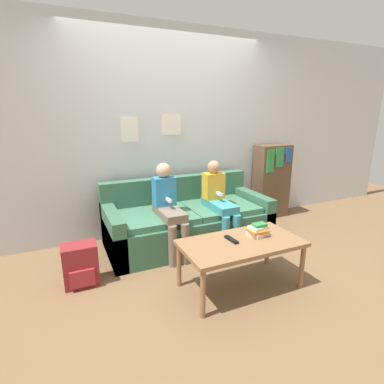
% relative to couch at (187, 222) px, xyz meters
% --- Properties ---
extents(ground_plane, '(10.00, 10.00, 0.00)m').
position_rel_couch_xyz_m(ground_plane, '(0.00, -0.55, -0.26)').
color(ground_plane, brown).
extents(wall_back, '(8.00, 0.06, 2.60)m').
position_rel_couch_xyz_m(wall_back, '(-0.00, 0.53, 1.04)').
color(wall_back, silver).
rests_on(wall_back, ground_plane).
extents(couch, '(1.95, 0.87, 0.77)m').
position_rel_couch_xyz_m(couch, '(0.00, 0.00, 0.00)').
color(couch, '#38664C').
rests_on(couch, ground_plane).
extents(coffee_table, '(1.09, 0.57, 0.45)m').
position_rel_couch_xyz_m(coffee_table, '(0.04, -1.10, 0.14)').
color(coffee_table, '#8E6642').
rests_on(coffee_table, ground_plane).
extents(person_left, '(0.24, 0.58, 1.03)m').
position_rel_couch_xyz_m(person_left, '(-0.31, -0.20, 0.31)').
color(person_left, '#756656').
rests_on(person_left, ground_plane).
extents(person_right, '(0.24, 0.58, 1.01)m').
position_rel_couch_xyz_m(person_right, '(0.32, -0.21, 0.29)').
color(person_right, teal).
rests_on(person_right, ground_plane).
extents(tv_remote, '(0.05, 0.17, 0.02)m').
position_rel_couch_xyz_m(tv_remote, '(-0.03, -1.06, 0.20)').
color(tv_remote, black).
rests_on(tv_remote, coffee_table).
extents(book_stack, '(0.20, 0.18, 0.12)m').
position_rel_couch_xyz_m(book_stack, '(0.26, -1.06, 0.24)').
color(book_stack, silver).
rests_on(book_stack, coffee_table).
extents(bookshelf, '(0.52, 0.29, 1.09)m').
position_rel_couch_xyz_m(bookshelf, '(1.53, 0.34, 0.29)').
color(bookshelf, brown).
rests_on(bookshelf, ground_plane).
extents(backpack, '(0.31, 0.25, 0.40)m').
position_rel_couch_xyz_m(backpack, '(-1.29, -0.46, -0.07)').
color(backpack, maroon).
rests_on(backpack, ground_plane).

